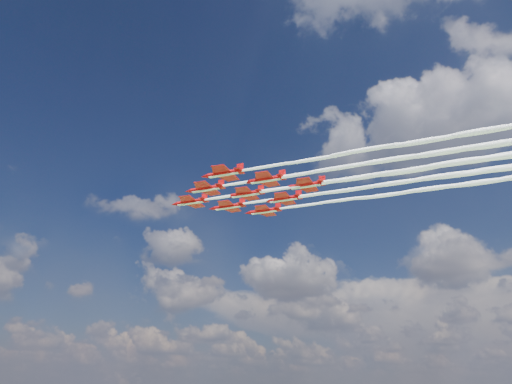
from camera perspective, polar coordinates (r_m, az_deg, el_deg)
jet_lead at (r=135.78m, az=10.44°, el=1.47°), size 100.58×28.35×3.01m
jet_row2_port at (r=127.73m, az=13.69°, el=3.33°), size 100.58×28.35×3.01m
jet_row2_starb at (r=141.71m, az=14.59°, el=0.81°), size 100.58×28.35×3.01m
jet_row3_port at (r=120.30m, az=17.37°, el=5.41°), size 100.58×28.35×3.01m
jet_row3_centre at (r=134.18m, az=17.93°, el=2.53°), size 100.58×28.35×3.01m
jet_row3_starb at (r=148.34m, az=18.38°, el=0.20°), size 100.58×28.35×3.01m
jet_row4_port at (r=127.29m, az=21.67°, el=4.44°), size 100.58×28.35×3.01m
jet_row4_starb at (r=141.31m, az=21.76°, el=1.80°), size 100.58×28.35×3.01m
jet_tail at (r=134.95m, az=25.49°, el=3.55°), size 100.58×28.35×3.01m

